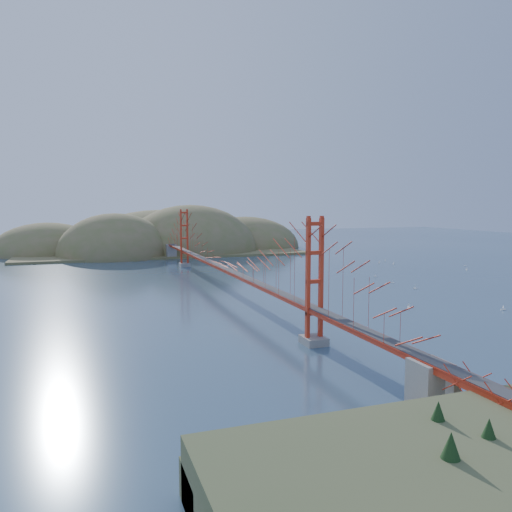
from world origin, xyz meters
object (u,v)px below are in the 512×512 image
object	(u,v)px
fort	(455,414)
sailboat_2	(503,309)
sailboat_0	(409,306)
sailboat_1	(393,282)
bridge	(224,243)

from	to	relation	value
fort	sailboat_2	world-z (taller)	fort
sailboat_0	sailboat_2	size ratio (longest dim) A/B	0.96
sailboat_0	sailboat_1	bearing A→B (deg)	61.01
bridge	fort	world-z (taller)	bridge
fort	sailboat_2	distance (m)	36.34
sailboat_1	sailboat_2	size ratio (longest dim) A/B	0.90
sailboat_2	sailboat_0	bearing A→B (deg)	153.46
fort	sailboat_1	bearing A→B (deg)	59.14
sailboat_0	fort	bearing A→B (deg)	-121.94
fort	sailboat_1	world-z (taller)	fort
bridge	sailboat_2	bearing A→B (deg)	-41.04
sailboat_0	sailboat_2	xyz separation A→B (m)	(9.90, -4.95, 0.00)
sailboat_2	bridge	bearing A→B (deg)	138.96
sailboat_0	sailboat_2	world-z (taller)	sailboat_2
bridge	sailboat_1	world-z (taller)	bridge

